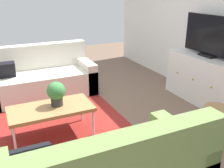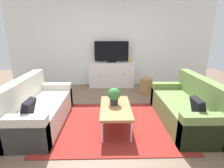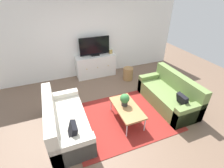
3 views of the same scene
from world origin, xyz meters
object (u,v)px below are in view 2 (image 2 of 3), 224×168
at_px(mantel_clock, 130,60).
at_px(potted_plant, 114,95).
at_px(couch_left_side, 36,110).
at_px(wicker_basket, 146,86).
at_px(coffee_table, 116,108).
at_px(couch_right_side, 188,108).
at_px(flat_screen_tv, 111,52).
at_px(tv_console, 112,75).

bearing_deg(mantel_clock, potted_plant, -103.46).
distance_m(couch_left_side, wicker_basket, 2.95).
bearing_deg(couch_left_side, coffee_table, -5.90).
xyz_separation_m(couch_right_side, wicker_basket, (-0.45, 1.68, -0.07)).
bearing_deg(wicker_basket, couch_right_side, -75.02).
bearing_deg(wicker_basket, potted_plant, -119.00).
relative_size(coffee_table, mantel_clock, 7.94).
xyz_separation_m(coffee_table, wicker_basket, (0.94, 1.84, -0.16)).
bearing_deg(couch_left_side, wicker_basket, 34.82).
bearing_deg(flat_screen_tv, wicker_basket, -36.52).
height_order(potted_plant, mantel_clock, mantel_clock).
xyz_separation_m(couch_right_side, tv_console, (-1.41, 2.37, 0.10)).
distance_m(couch_left_side, coffee_table, 1.49).
relative_size(couch_left_side, wicker_basket, 4.08).
relative_size(couch_left_side, flat_screen_tv, 1.71).
relative_size(coffee_table, potted_plant, 3.32).
xyz_separation_m(couch_right_side, mantel_clock, (-0.83, 2.37, 0.55)).
height_order(potted_plant, tv_console, tv_console).
bearing_deg(wicker_basket, tv_console, 144.26).
bearing_deg(flat_screen_tv, tv_console, -90.00).
height_order(couch_left_side, mantel_clock, mantel_clock).
height_order(couch_right_side, flat_screen_tv, flat_screen_tv).
relative_size(flat_screen_tv, mantel_clock, 8.03).
bearing_deg(flat_screen_tv, mantel_clock, -1.99).
bearing_deg(potted_plant, flat_screen_tv, 89.82).
bearing_deg(tv_console, coffee_table, -89.62).
bearing_deg(mantel_clock, coffee_table, -102.48).
distance_m(couch_right_side, mantel_clock, 2.58).
bearing_deg(couch_right_side, tv_console, 120.71).
distance_m(potted_plant, tv_console, 2.44).
bearing_deg(potted_plant, couch_left_side, 177.55).
height_order(coffee_table, wicker_basket, wicker_basket).
height_order(couch_left_side, potted_plant, couch_left_side).
relative_size(mantel_clock, wicker_basket, 0.30).
xyz_separation_m(couch_left_side, tv_console, (1.46, 2.37, 0.10)).
distance_m(tv_console, mantel_clock, 0.73).
relative_size(couch_left_side, tv_console, 1.28).
height_order(couch_right_side, mantel_clock, mantel_clock).
xyz_separation_m(couch_left_side, couch_right_side, (2.87, 0.00, 0.00)).
distance_m(couch_left_side, tv_console, 2.79).
height_order(coffee_table, flat_screen_tv, flat_screen_tv).
height_order(couch_left_side, coffee_table, couch_left_side).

